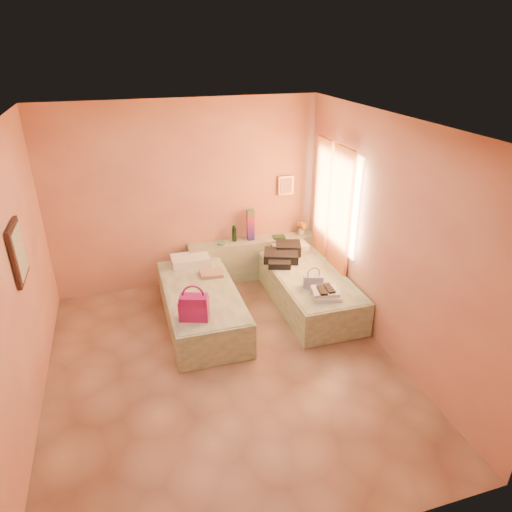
{
  "coord_description": "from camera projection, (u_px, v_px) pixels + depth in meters",
  "views": [
    {
      "loc": [
        -0.89,
        -4.21,
        3.53
      ],
      "look_at": [
        0.65,
        0.85,
        0.99
      ],
      "focal_mm": 32.0,
      "sensor_mm": 36.0,
      "label": 1
    }
  ],
  "objects": [
    {
      "name": "khaki_garment",
      "position": [
        211.0,
        273.0,
        6.42
      ],
      "size": [
        0.33,
        0.27,
        0.05
      ],
      "primitive_type": "cube",
      "rotation": [
        0.0,
        0.0,
        -0.08
      ],
      "color": "tan",
      "rests_on": "bed_left"
    },
    {
      "name": "sandal_pair",
      "position": [
        326.0,
        290.0,
        5.84
      ],
      "size": [
        0.22,
        0.26,
        0.02
      ],
      "primitive_type": "cube",
      "rotation": [
        0.0,
        0.0,
        -0.17
      ],
      "color": "black",
      "rests_on": "towel_stack"
    },
    {
      "name": "bed_left",
      "position": [
        202.0,
        305.0,
        6.18
      ],
      "size": [
        0.9,
        2.0,
        0.5
      ],
      "primitive_type": "cube",
      "rotation": [
        0.0,
        0.0,
        0.0
      ],
      "color": "beige",
      "rests_on": "ground"
    },
    {
      "name": "room_walls",
      "position": [
        226.0,
        208.0,
        5.16
      ],
      "size": [
        4.02,
        4.51,
        2.81
      ],
      "color": "#E5AB7A",
      "rests_on": "ground"
    },
    {
      "name": "blue_handbag",
      "position": [
        313.0,
        281.0,
        6.09
      ],
      "size": [
        0.28,
        0.18,
        0.17
      ],
      "primitive_type": "cube",
      "rotation": [
        0.0,
        0.0,
        -0.28
      ],
      "color": "#394889",
      "rests_on": "bed_right"
    },
    {
      "name": "water_bottle",
      "position": [
        234.0,
        234.0,
        7.08
      ],
      "size": [
        0.08,
        0.08,
        0.25
      ],
      "primitive_type": "cylinder",
      "rotation": [
        0.0,
        0.0,
        0.26
      ],
      "color": "#153A20",
      "rests_on": "headboard_ledge"
    },
    {
      "name": "green_book",
      "position": [
        279.0,
        237.0,
        7.24
      ],
      "size": [
        0.2,
        0.16,
        0.03
      ],
      "primitive_type": "cube",
      "rotation": [
        0.0,
        0.0,
        -0.1
      ],
      "color": "#223F2C",
      "rests_on": "headboard_ledge"
    },
    {
      "name": "flower_vase",
      "position": [
        302.0,
        227.0,
        7.33
      ],
      "size": [
        0.22,
        0.22,
        0.26
      ],
      "primitive_type": "cube",
      "rotation": [
        0.0,
        0.0,
        -0.09
      ],
      "color": "silver",
      "rests_on": "headboard_ledge"
    },
    {
      "name": "clothes_pile",
      "position": [
        284.0,
        254.0,
        6.85
      ],
      "size": [
        0.7,
        0.7,
        0.17
      ],
      "primitive_type": "cube",
      "rotation": [
        0.0,
        0.0,
        -0.32
      ],
      "color": "black",
      "rests_on": "bed_right"
    },
    {
      "name": "rainbow_box",
      "position": [
        250.0,
        225.0,
        7.09
      ],
      "size": [
        0.12,
        0.12,
        0.49
      ],
      "primitive_type": "cube",
      "rotation": [
        0.0,
        0.0,
        -0.08
      ],
      "color": "#A61468",
      "rests_on": "headboard_ledge"
    },
    {
      "name": "small_dish",
      "position": [
        222.0,
        243.0,
        7.01
      ],
      "size": [
        0.16,
        0.16,
        0.03
      ],
      "primitive_type": "cylinder",
      "rotation": [
        0.0,
        0.0,
        0.36
      ],
      "color": "#4D8E72",
      "rests_on": "headboard_ledge"
    },
    {
      "name": "magenta_handbag",
      "position": [
        194.0,
        307.0,
        5.37
      ],
      "size": [
        0.39,
        0.29,
        0.32
      ],
      "primitive_type": "cube",
      "rotation": [
        0.0,
        0.0,
        -0.33
      ],
      "color": "#A61468",
      "rests_on": "bed_left"
    },
    {
      "name": "headboard_ledge",
      "position": [
        253.0,
        258.0,
        7.32
      ],
      "size": [
        2.05,
        0.3,
        0.65
      ],
      "primitive_type": "cube",
      "color": "#A9B897",
      "rests_on": "ground"
    },
    {
      "name": "bed_right",
      "position": [
        308.0,
        289.0,
        6.59
      ],
      "size": [
        0.9,
        2.0,
        0.5
      ],
      "primitive_type": "cube",
      "rotation": [
        0.0,
        0.0,
        0.0
      ],
      "color": "beige",
      "rests_on": "ground"
    },
    {
      "name": "ground",
      "position": [
        225.0,
        368.0,
        5.4
      ],
      "size": [
        4.5,
        4.5,
        0.0
      ],
      "primitive_type": "plane",
      "color": "tan",
      "rests_on": "ground"
    },
    {
      "name": "towel_stack",
      "position": [
        327.0,
        294.0,
        5.87
      ],
      "size": [
        0.42,
        0.38,
        0.1
      ],
      "primitive_type": "cube",
      "rotation": [
        0.0,
        0.0,
        -0.28
      ],
      "color": "white",
      "rests_on": "bed_right"
    }
  ]
}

